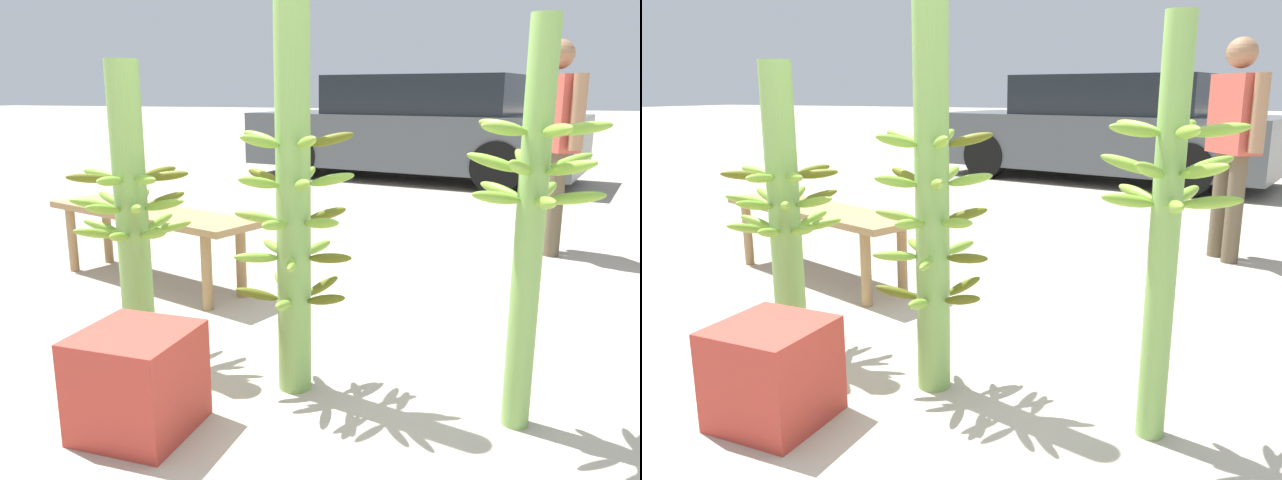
{
  "view_description": "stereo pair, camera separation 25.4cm",
  "coord_description": "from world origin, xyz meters",
  "views": [
    {
      "loc": [
        0.76,
        -2.03,
        1.18
      ],
      "look_at": [
        -0.03,
        0.31,
        0.59
      ],
      "focal_mm": 35.0,
      "sensor_mm": 36.0,
      "label": 1
    },
    {
      "loc": [
        0.99,
        -1.94,
        1.18
      ],
      "look_at": [
        -0.03,
        0.31,
        0.59
      ],
      "focal_mm": 35.0,
      "sensor_mm": 36.0,
      "label": 2
    }
  ],
  "objects": [
    {
      "name": "banana_stalk_center",
      "position": [
        -0.08,
        0.16,
        0.79
      ],
      "size": [
        0.47,
        0.47,
        1.61
      ],
      "color": "#7AA851",
      "rests_on": "ground_plane"
    },
    {
      "name": "parked_car",
      "position": [
        -0.73,
        6.6,
        0.67
      ],
      "size": [
        4.66,
        2.56,
        1.38
      ],
      "rotation": [
        0.0,
        0.0,
        1.38
      ],
      "color": "#4C5156",
      "rests_on": "ground_plane"
    },
    {
      "name": "produce_crate",
      "position": [
        -0.49,
        -0.33,
        0.19
      ],
      "size": [
        0.37,
        0.37,
        0.37
      ],
      "color": "#B2382D",
      "rests_on": "ground_plane"
    },
    {
      "name": "banana_stalk_right",
      "position": [
        0.78,
        0.14,
        0.77
      ],
      "size": [
        0.46,
        0.46,
        1.42
      ],
      "color": "#7AA851",
      "rests_on": "ground_plane"
    },
    {
      "name": "ground_plane",
      "position": [
        0.0,
        0.0,
        0.0
      ],
      "size": [
        80.0,
        80.0,
        0.0
      ],
      "primitive_type": "plane",
      "color": "#A89E8C"
    },
    {
      "name": "market_bench",
      "position": [
        -1.44,
        1.21,
        0.4
      ],
      "size": [
        1.61,
        0.85,
        0.47
      ],
      "rotation": [
        0.0,
        0.0,
        -0.32
      ],
      "color": "#99754C",
      "rests_on": "ground_plane"
    },
    {
      "name": "vendor_person",
      "position": [
        0.91,
        2.79,
        0.91
      ],
      "size": [
        0.42,
        0.55,
        1.53
      ],
      "rotation": [
        0.0,
        0.0,
        2.16
      ],
      "color": "brown",
      "rests_on": "ground_plane"
    },
    {
      "name": "banana_stalk_left",
      "position": [
        -0.86,
        0.22,
        0.67
      ],
      "size": [
        0.51,
        0.51,
        1.31
      ],
      "color": "#7AA851",
      "rests_on": "ground_plane"
    }
  ]
}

